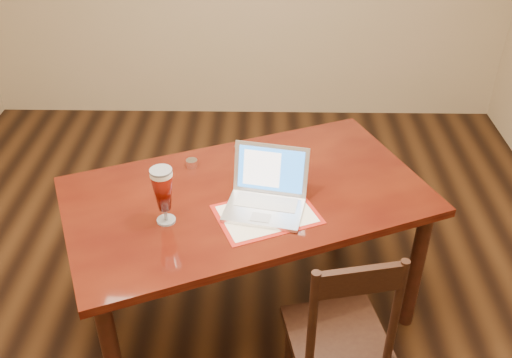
{
  "coord_description": "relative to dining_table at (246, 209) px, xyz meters",
  "views": [
    {
      "loc": [
        0.2,
        -2.24,
        2.46
      ],
      "look_at": [
        0.16,
        -0.01,
        0.94
      ],
      "focal_mm": 40.0,
      "sensor_mm": 36.0,
      "label": 1
    }
  ],
  "objects": [
    {
      "name": "dining_table",
      "position": [
        0.0,
        0.0,
        0.0
      ],
      "size": [
        2.0,
        1.59,
        1.11
      ],
      "rotation": [
        0.0,
        0.0,
        0.4
      ],
      "color": "#4F170A",
      "rests_on": "ground"
    },
    {
      "name": "dining_chair",
      "position": [
        0.43,
        -0.59,
        -0.26
      ],
      "size": [
        0.5,
        0.48,
        1.01
      ],
      "rotation": [
        0.0,
        0.0,
        0.2
      ],
      "color": "black",
      "rests_on": "ground"
    },
    {
      "name": "room_shell",
      "position": [
        -0.11,
        -0.04,
        1.03
      ],
      "size": [
        4.51,
        5.01,
        2.71
      ],
      "color": "tan",
      "rests_on": "ground"
    },
    {
      "name": "ground",
      "position": [
        -0.11,
        -0.04,
        -0.73
      ],
      "size": [
        5.0,
        5.0,
        0.0
      ],
      "primitive_type": "plane",
      "color": "black",
      "rests_on": "ground"
    }
  ]
}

